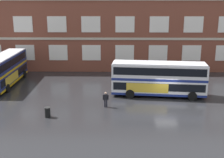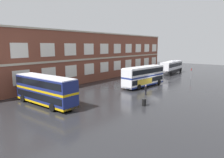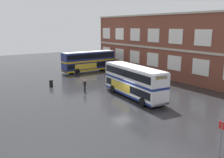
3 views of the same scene
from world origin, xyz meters
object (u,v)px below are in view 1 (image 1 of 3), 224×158
double_decker_near (5,69)px  double_decker_middle (159,78)px  waiting_passenger (106,99)px  station_litter_bin (48,112)px

double_decker_near → double_decker_middle: same height
double_decker_middle → waiting_passenger: double_decker_middle is taller
double_decker_near → double_decker_middle: (19.91, -4.34, 0.00)m
double_decker_near → waiting_passenger: 16.10m
double_decker_near → waiting_passenger: size_ratio=6.48×
double_decker_middle → double_decker_near: bearing=167.7°
double_decker_near → waiting_passenger: (13.76, -8.28, -1.22)m
double_decker_near → station_litter_bin: size_ratio=10.70×
waiting_passenger → station_litter_bin: bearing=-153.0°
double_decker_near → station_litter_bin: 13.90m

